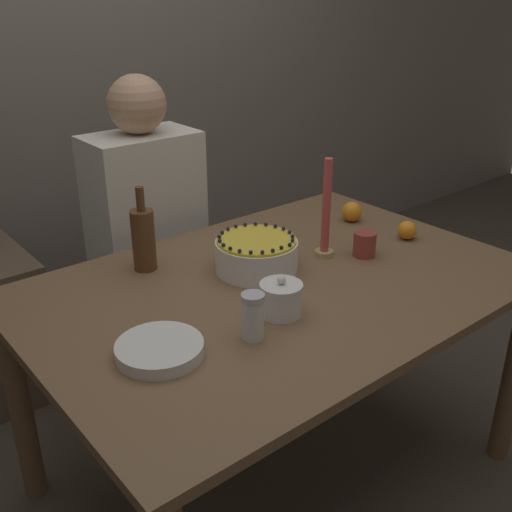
# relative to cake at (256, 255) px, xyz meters

# --- Properties ---
(ground_plane) EXTENTS (12.00, 12.00, 0.00)m
(ground_plane) POSITION_rel_cake_xyz_m (0.00, -0.11, -0.79)
(ground_plane) COLOR #4C4238
(wall_behind) EXTENTS (8.00, 0.05, 2.60)m
(wall_behind) POSITION_rel_cake_xyz_m (0.00, 1.29, 0.51)
(wall_behind) COLOR slate
(wall_behind) RESTS_ON ground_plane
(dining_table) EXTENTS (1.47, 1.00, 0.74)m
(dining_table) POSITION_rel_cake_xyz_m (0.00, -0.11, -0.15)
(dining_table) COLOR brown
(dining_table) RESTS_ON ground_plane
(cake) EXTENTS (0.25, 0.25, 0.12)m
(cake) POSITION_rel_cake_xyz_m (0.00, 0.00, 0.00)
(cake) COLOR white
(cake) RESTS_ON dining_table
(sugar_bowl) EXTENTS (0.12, 0.12, 0.11)m
(sugar_bowl) POSITION_rel_cake_xyz_m (-0.12, -0.25, -0.01)
(sugar_bowl) COLOR white
(sugar_bowl) RESTS_ON dining_table
(sugar_shaker) EXTENTS (0.06, 0.06, 0.12)m
(sugar_shaker) POSITION_rel_cake_xyz_m (-0.25, -0.29, 0.01)
(sugar_shaker) COLOR white
(sugar_shaker) RESTS_ON dining_table
(plate_stack) EXTENTS (0.21, 0.21, 0.03)m
(plate_stack) POSITION_rel_cake_xyz_m (-0.47, -0.21, -0.04)
(plate_stack) COLOR white
(plate_stack) RESTS_ON dining_table
(candle) EXTENTS (0.06, 0.06, 0.32)m
(candle) POSITION_rel_cake_xyz_m (0.24, -0.06, 0.08)
(candle) COLOR tan
(candle) RESTS_ON dining_table
(bottle) EXTENTS (0.07, 0.07, 0.27)m
(bottle) POSITION_rel_cake_xyz_m (-0.26, 0.23, 0.05)
(bottle) COLOR brown
(bottle) RESTS_ON dining_table
(cup) EXTENTS (0.07, 0.07, 0.08)m
(cup) POSITION_rel_cake_xyz_m (0.34, -0.14, -0.01)
(cup) COLOR #993D33
(cup) RESTS_ON dining_table
(orange_fruit_0) EXTENTS (0.07, 0.07, 0.07)m
(orange_fruit_0) POSITION_rel_cake_xyz_m (0.56, -0.14, -0.02)
(orange_fruit_0) COLOR orange
(orange_fruit_0) RESTS_ON dining_table
(orange_fruit_1) EXTENTS (0.07, 0.07, 0.07)m
(orange_fruit_1) POSITION_rel_cake_xyz_m (0.54, 0.10, -0.01)
(orange_fruit_1) COLOR orange
(orange_fruit_1) RESTS_ON dining_table
(person_man_blue_shirt) EXTENTS (0.40, 0.34, 1.27)m
(person_man_blue_shirt) POSITION_rel_cake_xyz_m (-0.04, 0.59, -0.23)
(person_man_blue_shirt) COLOR #2D2D38
(person_man_blue_shirt) RESTS_ON ground_plane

